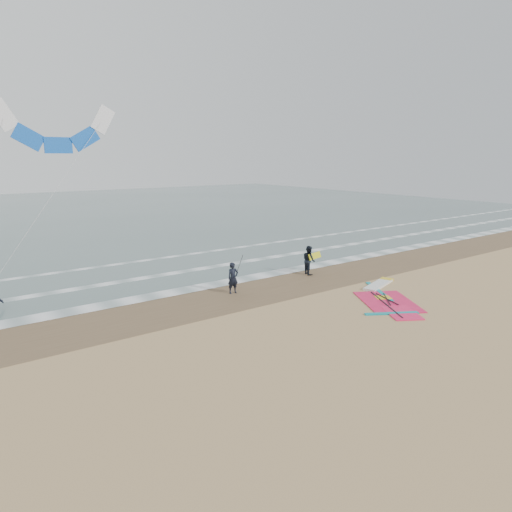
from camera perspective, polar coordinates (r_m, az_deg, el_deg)
ground at (r=21.08m, az=9.47°, el=-8.01°), size 120.00×120.00×0.00m
sea_water at (r=63.75m, az=-23.04°, el=4.84°), size 120.00×80.00×0.02m
wet_sand_band at (r=25.39m, az=-0.23°, el=-4.28°), size 120.00×5.00×0.01m
foam_waterline at (r=28.97m, az=-5.39°, el=-2.18°), size 120.00×9.15×0.02m
windsurf_rig at (r=25.07m, az=15.96°, el=-4.91°), size 6.10×5.77×0.15m
person_standing at (r=24.64m, az=-2.89°, el=-2.76°), size 0.65×0.46×1.71m
person_walking at (r=28.76m, az=6.63°, el=-0.51°), size 0.91×1.04×1.82m
held_pole at (r=24.70m, az=-2.32°, el=-1.77°), size 0.17×0.86×1.82m
carried_kiteboard at (r=28.91m, az=7.36°, el=0.03°), size 1.30×0.51×0.39m
surf_kite at (r=28.15m, az=-23.64°, el=14.05°), size 7.69×3.08×9.08m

